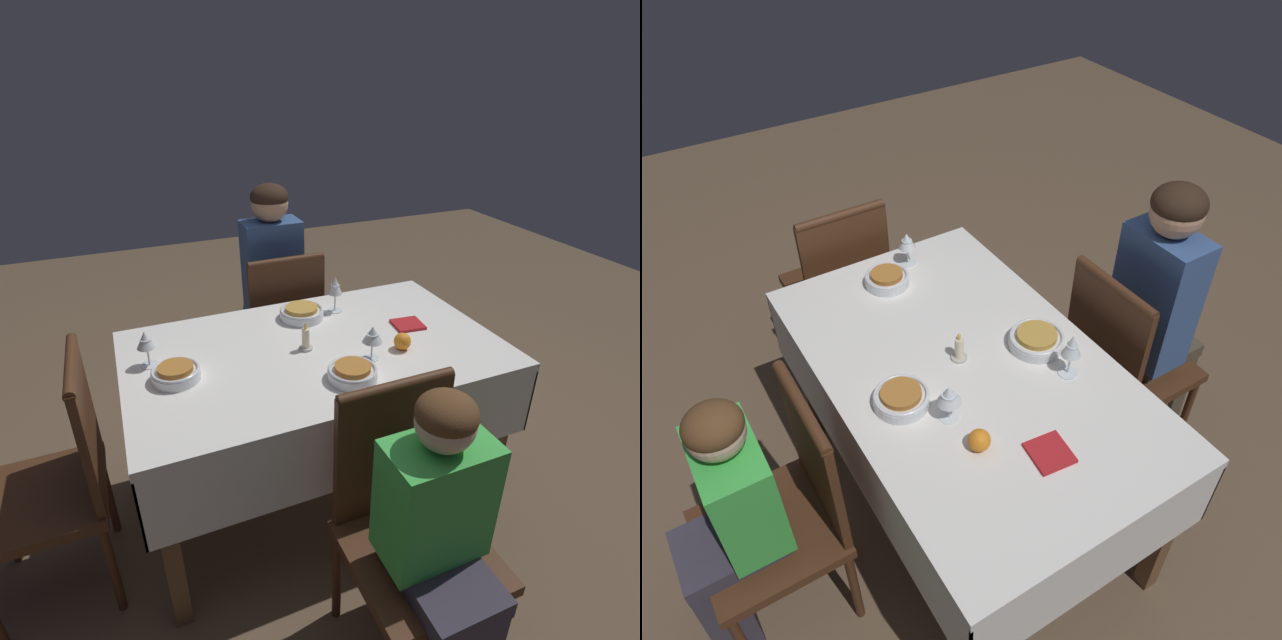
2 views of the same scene
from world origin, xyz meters
TOP-DOWN VIEW (x-y plane):
  - ground_plane at (0.00, 0.00)m, footprint 8.00×8.00m
  - dining_table at (0.00, 0.00)m, footprint 1.48×0.90m
  - chair_north at (0.09, 0.69)m, footprint 0.43×0.43m
  - chair_south at (0.03, -0.69)m, footprint 0.43×0.43m
  - chair_west at (-0.98, -0.06)m, footprint 0.43×0.43m
  - person_adult_denim at (0.09, 0.85)m, footprint 0.30×0.34m
  - person_child_green at (0.03, -0.86)m, footprint 0.30×0.33m
  - bowl_north at (0.05, 0.27)m, footprint 0.20×0.20m
  - wine_glass_north at (0.21, 0.27)m, footprint 0.07×0.07m
  - bowl_south at (0.04, -0.26)m, footprint 0.18×0.18m
  - wine_glass_south at (0.17, -0.16)m, footprint 0.08×0.08m
  - bowl_west at (-0.54, -0.02)m, footprint 0.17×0.17m
  - wine_glass_west at (-0.62, 0.12)m, footprint 0.07×0.07m
  - candle_centerpiece at (-0.04, 0.00)m, footprint 0.06×0.06m
  - orange_fruit at (0.31, -0.15)m, footprint 0.07×0.07m
  - napkin_red_folded at (0.44, 0.02)m, footprint 0.14×0.13m

SIDE VIEW (x-z plane):
  - ground_plane at x=0.00m, z-range 0.00..0.00m
  - chair_north at x=0.09m, z-range 0.04..1.00m
  - chair_south at x=0.03m, z-range 0.04..1.00m
  - chair_west at x=-0.98m, z-range 0.04..1.00m
  - person_child_green at x=0.03m, z-range 0.05..1.11m
  - dining_table at x=0.00m, z-range 0.29..1.06m
  - person_adult_denim at x=0.09m, z-range 0.08..1.35m
  - napkin_red_folded at x=0.44m, z-range 0.78..0.79m
  - bowl_north at x=0.05m, z-range 0.77..0.83m
  - bowl_south at x=0.04m, z-range 0.77..0.83m
  - bowl_west at x=-0.54m, z-range 0.77..0.83m
  - orange_fruit at x=0.31m, z-range 0.78..0.84m
  - candle_centerpiece at x=-0.04m, z-range 0.76..0.87m
  - wine_glass_south at x=0.17m, z-range 0.81..0.94m
  - wine_glass_west at x=-0.62m, z-range 0.81..0.95m
  - wine_glass_north at x=0.21m, z-range 0.81..0.98m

